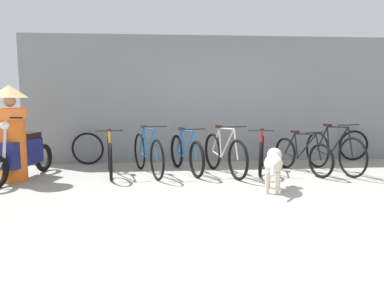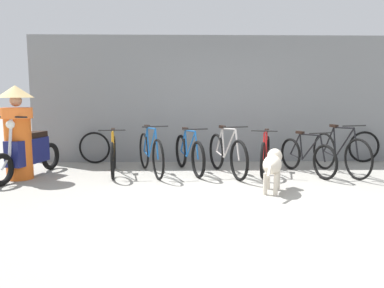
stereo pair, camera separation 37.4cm
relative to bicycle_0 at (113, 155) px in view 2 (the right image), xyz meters
name	(u,v)px [view 2 (the right image)]	position (x,y,z in m)	size (l,w,h in m)	color
ground_plane	(241,198)	(2.10, -1.70, -0.35)	(60.00, 60.00, 0.00)	gray
shop_wall_back	(221,100)	(2.10, 1.29, 0.99)	(8.07, 0.20, 2.68)	slate
bicycle_0	(113,155)	(0.00, 0.00, 0.00)	(0.46, 1.62, 0.85)	black
bicycle_1	(151,153)	(0.68, -0.02, 0.03)	(0.64, 1.67, 0.91)	black
bicycle_2	(189,154)	(1.39, 0.10, 0.00)	(0.60, 1.63, 0.85)	black
bicycle_3	(227,154)	(2.07, -0.13, 0.02)	(0.59, 1.68, 0.91)	black
bicycle_4	(265,154)	(2.81, 0.06, -0.01)	(0.59, 1.59, 0.82)	black
bicycle_5	(307,156)	(3.53, -0.13, -0.02)	(0.62, 1.51, 0.80)	black
bicycle_6	(340,153)	(4.14, -0.14, 0.03)	(0.52, 1.65, 0.93)	black
motorcycle	(28,152)	(-1.44, -0.25, 0.09)	(0.64, 1.83, 1.10)	black
stray_dog	(273,164)	(2.62, -1.32, 0.07)	(0.48, 0.98, 0.61)	beige
person_in_robes	(17,129)	(-1.54, -0.39, 0.52)	(0.83, 0.83, 1.60)	orange
spare_tire_left	(364,147)	(5.15, 1.04, -0.01)	(0.67, 0.06, 0.67)	black
spare_tire_right	(95,148)	(-0.59, 1.04, -0.01)	(0.67, 0.10, 0.67)	black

